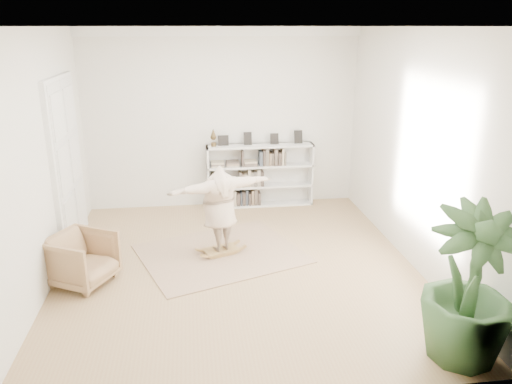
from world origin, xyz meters
TOP-DOWN VIEW (x-y plane):
  - floor at (0.00, 0.00)m, footprint 6.00×6.00m
  - room_shell at (0.00, 2.94)m, footprint 6.00×6.00m
  - doors at (-2.70, 1.30)m, footprint 0.09×1.78m
  - bookshelf at (0.74, 2.82)m, footprint 2.20×0.35m
  - armchair at (-2.30, -0.19)m, footprint 1.12×1.11m
  - rug at (-0.23, 0.51)m, footprint 3.03×2.73m
  - rocker_board at (-0.23, 0.51)m, footprint 0.63×0.50m
  - person at (-0.23, 0.51)m, footprint 1.82×1.05m
  - houseplant at (2.30, -2.55)m, footprint 1.07×1.07m

SIDE VIEW (x-z plane):
  - floor at x=0.00m, z-range 0.00..0.00m
  - rug at x=-0.23m, z-range 0.00..0.02m
  - rocker_board at x=-0.23m, z-range 0.01..0.13m
  - armchair at x=-2.30m, z-range 0.00..0.76m
  - bookshelf at x=0.74m, z-range -0.18..1.46m
  - person at x=-0.23m, z-range 0.14..1.57m
  - houseplant at x=2.30m, z-range 0.00..1.82m
  - doors at x=-2.70m, z-range -0.06..2.86m
  - room_shell at x=0.00m, z-range 0.51..6.51m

